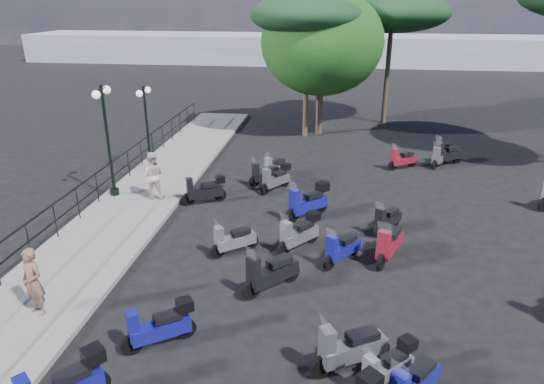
# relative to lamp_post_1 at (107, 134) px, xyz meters

# --- Properties ---
(ground) EXTENTS (120.00, 120.00, 0.00)m
(ground) POSITION_rel_lamp_post_1_xyz_m (7.54, -4.24, -2.48)
(ground) COLOR black
(ground) RESTS_ON ground
(sidewalk) EXTENTS (3.00, 30.00, 0.15)m
(sidewalk) POSITION_rel_lamp_post_1_xyz_m (1.04, -1.24, -2.41)
(sidewalk) COLOR slate
(sidewalk) RESTS_ON ground
(railing) EXTENTS (0.04, 26.04, 1.10)m
(railing) POSITION_rel_lamp_post_1_xyz_m (-0.26, -1.44, -1.58)
(railing) COLOR black
(railing) RESTS_ON sidewalk
(lamp_post_1) EXTENTS (0.35, 1.20, 4.09)m
(lamp_post_1) POSITION_rel_lamp_post_1_xyz_m (0.00, 0.00, 0.00)
(lamp_post_1) COLOR black
(lamp_post_1) RESTS_ON sidewalk
(lamp_post_2) EXTENTS (0.29, 1.07, 3.63)m
(lamp_post_2) POSITION_rel_lamp_post_1_xyz_m (0.49, 2.50, -0.26)
(lamp_post_2) COLOR black
(lamp_post_2) RESTS_ON sidewalk
(woman) EXTENTS (0.72, 0.61, 1.67)m
(woman) POSITION_rel_lamp_post_1_xyz_m (1.38, -7.16, -1.50)
(woman) COLOR brown
(woman) RESTS_ON sidewalk
(pedestrian_far) EXTENTS (0.93, 0.77, 1.76)m
(pedestrian_far) POSITION_rel_lamp_post_1_xyz_m (1.58, -0.07, -1.45)
(pedestrian_far) COLOR #C9ACA8
(pedestrian_far) RESTS_ON sidewalk
(scooter_1) EXTENTS (1.44, 1.08, 1.31)m
(scooter_1) POSITION_rel_lamp_post_1_xyz_m (4.55, -7.72, -1.99)
(scooter_1) COLOR black
(scooter_1) RESTS_ON ground
(scooter_2) EXTENTS (1.28, 1.06, 1.25)m
(scooter_2) POSITION_rel_lamp_post_1_xyz_m (5.28, -3.53, -2.05)
(scooter_2) COLOR black
(scooter_2) RESTS_ON ground
(scooter_3) EXTENTS (1.51, 0.94, 1.31)m
(scooter_3) POSITION_rel_lamp_post_1_xyz_m (3.46, 0.03, -1.99)
(scooter_3) COLOR black
(scooter_3) RESTS_ON ground
(scooter_4) EXTENTS (0.94, 1.38, 1.25)m
(scooter_4) POSITION_rel_lamp_post_1_xyz_m (5.66, 3.04, -2.05)
(scooter_4) COLOR black
(scooter_4) RESTS_ON ground
(scooter_7) EXTENTS (1.06, 1.32, 1.27)m
(scooter_7) POSITION_rel_lamp_post_1_xyz_m (8.43, -3.64, -2.04)
(scooter_7) COLOR black
(scooter_7) RESTS_ON ground
(scooter_8) EXTENTS (1.35, 1.40, 1.46)m
(scooter_8) POSITION_rel_lamp_post_1_xyz_m (6.62, -5.30, -1.97)
(scooter_8) COLOR black
(scooter_8) RESTS_ON ground
(scooter_9) EXTENTS (1.36, 0.99, 1.26)m
(scooter_9) POSITION_rel_lamp_post_1_xyz_m (5.41, 2.15, -2.04)
(scooter_9) COLOR black
(scooter_9) RESTS_ON ground
(scooter_10) EXTENTS (1.06, 1.36, 1.26)m
(scooter_10) POSITION_rel_lamp_post_1_xyz_m (5.88, 1.64, -2.01)
(scooter_10) COLOR black
(scooter_10) RESTS_ON ground
(scooter_12) EXTENTS (1.63, 1.05, 1.45)m
(scooter_12) POSITION_rel_lamp_post_1_xyz_m (8.59, -7.90, -1.98)
(scooter_12) COLOR black
(scooter_12) RESTS_ON ground
(scooter_13) EXTENTS (1.18, 1.12, 1.18)m
(scooter_13) POSITION_rel_lamp_post_1_xyz_m (9.30, -8.28, -2.03)
(scooter_13) COLOR black
(scooter_13) RESTS_ON ground
(scooter_14) EXTENTS (1.21, 1.40, 1.35)m
(scooter_14) POSITION_rel_lamp_post_1_xyz_m (7.17, -2.96, -1.97)
(scooter_14) COLOR black
(scooter_14) RESTS_ON ground
(scooter_15) EXTENTS (1.42, 1.45, 1.48)m
(scooter_15) POSITION_rel_lamp_post_1_xyz_m (7.28, -0.70, -1.92)
(scooter_15) COLOR black
(scooter_15) RESTS_ON ground
(scooter_16) EXTENTS (1.33, 0.92, 1.21)m
(scooter_16) POSITION_rel_lamp_post_1_xyz_m (11.05, 4.90, -2.06)
(scooter_16) COLOR black
(scooter_16) RESTS_ON ground
(scooter_19) EXTENTS (0.92, 1.73, 1.45)m
(scooter_19) POSITION_rel_lamp_post_1_xyz_m (9.76, -3.31, -1.98)
(scooter_19) COLOR black
(scooter_19) RESTS_ON ground
(scooter_20) EXTENTS (0.99, 1.27, 1.20)m
(scooter_20) POSITION_rel_lamp_post_1_xyz_m (9.86, -1.46, -2.06)
(scooter_20) COLOR black
(scooter_20) RESTS_ON ground
(scooter_21) EXTENTS (0.99, 1.38, 1.24)m
(scooter_21) POSITION_rel_lamp_post_1_xyz_m (12.76, 5.47, -2.01)
(scooter_21) COLOR black
(scooter_21) RESTS_ON ground
(scooter_27) EXTENTS (1.56, 1.09, 1.42)m
(scooter_27) POSITION_rel_lamp_post_1_xyz_m (13.06, 5.66, -1.99)
(scooter_27) COLOR black
(scooter_27) RESTS_ON ground
(broadleaf_tree) EXTENTS (6.38, 6.38, 7.55)m
(broadleaf_tree) POSITION_rel_lamp_post_1_xyz_m (7.14, 10.33, 2.35)
(broadleaf_tree) COLOR #38281E
(broadleaf_tree) RESTS_ON ground
(pine_0) EXTENTS (6.29, 6.29, 7.33)m
(pine_0) POSITION_rel_lamp_post_1_xyz_m (10.87, 13.22, 3.73)
(pine_0) COLOR #38281E
(pine_0) RESTS_ON ground
(pine_2) EXTENTS (5.81, 5.81, 7.20)m
(pine_2) POSITION_rel_lamp_post_1_xyz_m (6.44, 9.69, 3.68)
(pine_2) COLOR #38281E
(pine_2) RESTS_ON ground
(distant_hills) EXTENTS (70.00, 8.00, 3.00)m
(distant_hills) POSITION_rel_lamp_post_1_xyz_m (7.54, 40.76, -0.98)
(distant_hills) COLOR gray
(distant_hills) RESTS_ON ground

